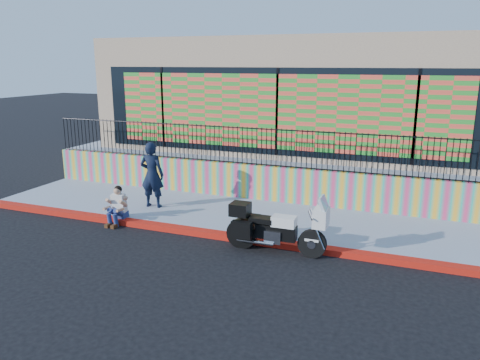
% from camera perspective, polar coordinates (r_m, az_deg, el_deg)
% --- Properties ---
extents(ground, '(90.00, 90.00, 0.00)m').
position_cam_1_polar(ground, '(12.11, -1.43, -7.22)').
color(ground, black).
rests_on(ground, ground).
extents(red_curb, '(16.00, 0.30, 0.15)m').
position_cam_1_polar(red_curb, '(12.08, -1.43, -6.89)').
color(red_curb, red).
rests_on(red_curb, ground).
extents(sidewalk, '(16.00, 3.00, 0.15)m').
position_cam_1_polar(sidewalk, '(13.53, 1.27, -4.54)').
color(sidewalk, gray).
rests_on(sidewalk, ground).
extents(mural_wall, '(16.00, 0.20, 1.10)m').
position_cam_1_polar(mural_wall, '(14.80, 3.40, -0.38)').
color(mural_wall, '#E13B6F').
rests_on(mural_wall, sidewalk).
extents(metal_fence, '(15.80, 0.04, 1.20)m').
position_cam_1_polar(metal_fence, '(14.55, 3.46, 4.01)').
color(metal_fence, black).
rests_on(metal_fence, mural_wall).
extents(elevated_platform, '(16.00, 10.00, 1.25)m').
position_cam_1_polar(elevated_platform, '(19.61, 7.99, 2.92)').
color(elevated_platform, gray).
rests_on(elevated_platform, ground).
extents(storefront_building, '(14.00, 8.06, 4.00)m').
position_cam_1_polar(storefront_building, '(19.07, 8.11, 10.55)').
color(storefront_building, tan).
rests_on(storefront_building, elevated_platform).
extents(police_motorcycle, '(2.41, 0.80, 1.50)m').
position_cam_1_polar(police_motorcycle, '(11.15, 4.23, -5.72)').
color(police_motorcycle, black).
rests_on(police_motorcycle, ground).
extents(police_officer, '(0.77, 0.55, 1.99)m').
position_cam_1_polar(police_officer, '(14.23, -10.67, 0.64)').
color(police_officer, black).
rests_on(police_officer, sidewalk).
extents(seated_man, '(0.54, 0.71, 1.06)m').
position_cam_1_polar(seated_man, '(13.46, -14.85, -3.44)').
color(seated_man, navy).
rests_on(seated_man, ground).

